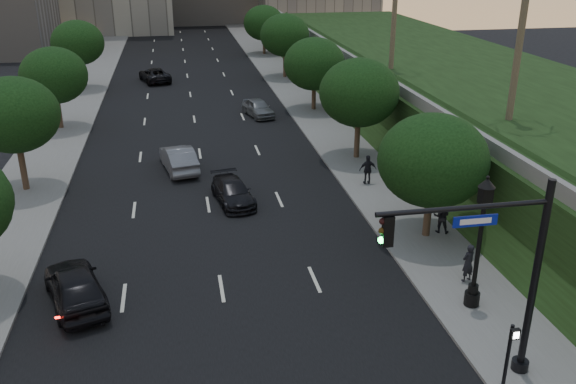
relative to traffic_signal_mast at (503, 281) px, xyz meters
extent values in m
plane|color=black|center=(-8.33, 2.23, -3.67)|extent=(160.00, 160.00, 0.00)
cube|color=black|center=(-8.33, 32.23, -3.66)|extent=(16.00, 140.00, 0.02)
cube|color=slate|center=(1.92, 32.23, -3.60)|extent=(4.50, 140.00, 0.15)
cube|color=slate|center=(-18.58, 32.23, -3.60)|extent=(4.50, 140.00, 0.15)
cube|color=black|center=(13.67, 30.23, -1.67)|extent=(18.00, 90.00, 4.00)
cube|color=slate|center=(5.17, 30.23, 0.68)|extent=(0.35, 90.00, 0.70)
cylinder|color=#38281C|center=(1.97, 10.23, -2.24)|extent=(0.36, 0.36, 2.86)
ellipsoid|color=black|center=(1.97, 10.23, 0.36)|extent=(5.20, 5.20, 4.42)
cylinder|color=#38281C|center=(1.97, 22.23, -2.07)|extent=(0.36, 0.36, 3.21)
ellipsoid|color=black|center=(1.97, 22.23, 0.85)|extent=(5.20, 5.20, 4.42)
cylinder|color=#38281C|center=(1.97, 35.23, -2.24)|extent=(0.36, 0.36, 2.86)
ellipsoid|color=black|center=(1.97, 35.23, 0.36)|extent=(5.20, 5.20, 4.42)
cylinder|color=#38281C|center=(1.97, 49.23, -2.07)|extent=(0.36, 0.36, 3.21)
ellipsoid|color=black|center=(1.97, 49.23, 0.85)|extent=(5.20, 5.20, 4.42)
cylinder|color=#38281C|center=(1.97, 64.23, -2.24)|extent=(0.36, 0.36, 2.86)
ellipsoid|color=black|center=(1.97, 64.23, 0.36)|extent=(5.20, 5.20, 4.42)
cylinder|color=#38281C|center=(-18.63, 20.23, -2.04)|extent=(0.36, 0.36, 3.26)
ellipsoid|color=black|center=(-18.63, 20.23, 0.92)|extent=(5.00, 5.00, 4.25)
cylinder|color=#38281C|center=(-18.63, 33.23, -2.18)|extent=(0.36, 0.36, 2.99)
ellipsoid|color=black|center=(-18.63, 33.23, 0.54)|extent=(5.00, 5.00, 4.25)
cylinder|color=#38281C|center=(-18.63, 47.23, -2.04)|extent=(0.36, 0.36, 3.26)
ellipsoid|color=black|center=(-18.63, 47.23, 0.92)|extent=(5.00, 5.00, 4.25)
cylinder|color=#4C4233|center=(9.17, 16.23, 6.33)|extent=(0.40, 0.40, 12.00)
cylinder|color=black|center=(1.09, 0.00, -0.17)|extent=(0.24, 0.24, 7.00)
cylinder|color=black|center=(1.09, 0.00, -3.42)|extent=(0.56, 0.56, 0.50)
cylinder|color=black|center=(-1.61, 0.00, 2.63)|extent=(5.40, 0.16, 0.16)
cube|color=black|center=(-3.91, 0.00, 2.08)|extent=(0.32, 0.22, 0.95)
sphere|color=black|center=(-4.09, 0.00, 2.41)|extent=(0.20, 0.20, 0.20)
sphere|color=#3F2B0A|center=(-4.09, 0.00, 2.11)|extent=(0.20, 0.20, 0.20)
sphere|color=#19F24C|center=(-4.09, 0.00, 1.81)|extent=(0.20, 0.20, 0.20)
cube|color=#0B1A99|center=(-1.21, 0.00, 2.18)|extent=(1.40, 0.05, 0.35)
cylinder|color=black|center=(1.31, 3.99, -3.32)|extent=(0.60, 0.60, 0.70)
cylinder|color=black|center=(1.31, 3.99, -2.82)|extent=(0.40, 0.40, 0.40)
cylinder|color=black|center=(1.31, 3.99, -0.87)|extent=(0.18, 0.18, 3.60)
cube|color=black|center=(1.31, 3.99, 1.18)|extent=(0.42, 0.42, 0.70)
cone|color=black|center=(1.31, 3.99, 1.68)|extent=(0.64, 0.64, 0.35)
sphere|color=black|center=(1.31, 3.99, 1.88)|extent=(0.14, 0.14, 0.14)
cylinder|color=black|center=(0.11, -0.70, -2.42)|extent=(0.12, 0.12, 2.50)
cube|color=black|center=(0.11, -0.88, -1.37)|extent=(0.30, 0.14, 0.35)
cube|color=white|center=(0.11, -0.96, -1.37)|extent=(0.18, 0.02, 0.22)
imported|color=black|center=(-14.12, 7.18, -2.84)|extent=(3.35, 5.22, 1.65)
imported|color=slate|center=(-9.78, 22.16, -2.87)|extent=(2.55, 5.09, 1.60)
imported|color=black|center=(-11.74, 49.81, -2.94)|extent=(3.73, 5.72, 1.46)
imported|color=black|center=(-6.92, 16.33, -3.03)|extent=(2.47, 4.63, 1.28)
imported|color=slate|center=(-3.00, 34.28, -2.95)|extent=(2.63, 4.53, 1.45)
imported|color=black|center=(1.93, 5.76, -2.67)|extent=(0.72, 0.59, 1.70)
imported|color=black|center=(2.79, 10.40, -2.68)|extent=(1.01, 0.92, 1.68)
imported|color=black|center=(1.21, 17.37, -2.64)|extent=(1.05, 0.46, 1.77)
camera|label=1|loc=(-9.63, -15.01, 9.77)|focal=38.00mm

